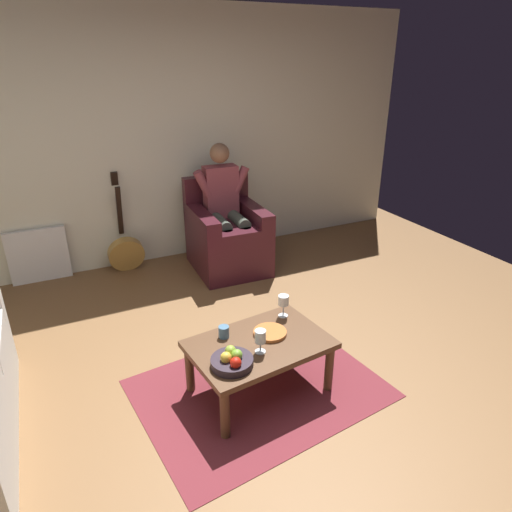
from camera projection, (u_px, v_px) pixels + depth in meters
ground_plane at (288, 396)px, 3.10m from camera, size 6.57×6.57×0.00m
wall_back at (166, 139)px, 4.78m from camera, size 5.87×0.06×2.63m
rug at (259, 388)px, 3.16m from camera, size 1.74×1.38×0.01m
armchair at (227, 237)px, 4.85m from camera, size 0.75×0.86×0.94m
person_seated at (225, 204)px, 4.72m from camera, size 0.61×0.61×1.31m
coffee_table at (260, 349)px, 3.03m from camera, size 0.97×0.70×0.39m
guitar at (126, 250)px, 4.82m from camera, size 0.38×0.29×1.04m
radiator at (39, 255)px, 4.58m from camera, size 0.57×0.06×0.55m
wine_glass_near at (283, 302)px, 3.26m from camera, size 0.08×0.08×0.17m
wine_glass_far at (260, 338)px, 2.86m from camera, size 0.07×0.07×0.16m
fruit_bowl at (232, 360)px, 2.76m from camera, size 0.26×0.26×0.11m
decorative_dish at (270, 333)px, 3.09m from camera, size 0.23×0.23×0.02m
candle_jar at (224, 332)px, 3.04m from camera, size 0.07×0.07×0.08m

